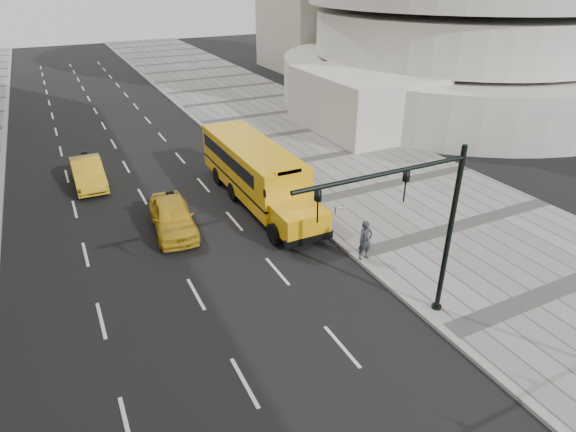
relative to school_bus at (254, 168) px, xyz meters
name	(u,v)px	position (x,y,z in m)	size (l,w,h in m)	color
ground	(185,232)	(-4.50, -2.01, -1.76)	(140.00, 140.00, 0.00)	black
sidewalk_museum	(388,185)	(7.50, -2.01, -1.69)	(12.00, 140.00, 0.15)	gray
curb_museum	(296,206)	(1.50, -2.01, -1.69)	(0.30, 140.00, 0.15)	gray
school_bus	(254,168)	(0.00, 0.00, 0.00)	(2.96, 11.56, 3.19)	#E7A70E
taxi_near	(173,216)	(-4.94, -1.67, -0.98)	(1.86, 4.61, 1.57)	gold
taxi_far	(88,173)	(-7.87, 5.93, -1.00)	(1.63, 4.66, 1.54)	gold
pedestrian	(365,240)	(1.65, -7.98, -0.72)	(0.65, 0.43, 1.79)	#292C30
traffic_signal	(420,221)	(0.69, -11.98, 2.33)	(6.18, 0.36, 6.40)	black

